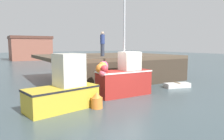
# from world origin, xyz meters

# --- Properties ---
(ground) EXTENTS (120.00, 160.00, 0.10)m
(ground) POSITION_xyz_m (0.00, 0.00, -0.05)
(ground) COLOR #3D4C51
(pier) EXTENTS (10.61, 7.99, 2.04)m
(pier) POSITION_xyz_m (2.43, 5.50, 1.70)
(pier) COLOR brown
(pier) RESTS_ON ground
(fishing_boat_near_left) EXTENTS (3.42, 1.99, 2.49)m
(fishing_boat_near_left) POSITION_xyz_m (-3.36, -0.05, 0.88)
(fishing_boat_near_left) COLOR gold
(fishing_boat_near_left) RESTS_ON ground
(fishing_boat_near_right) EXTENTS (3.42, 1.28, 5.44)m
(fishing_boat_near_right) POSITION_xyz_m (0.34, 0.65, 1.02)
(fishing_boat_near_right) COLOR maroon
(fishing_boat_near_right) RESTS_ON ground
(rowboat) EXTENTS (1.86, 1.10, 0.35)m
(rowboat) POSITION_xyz_m (4.79, 0.62, 0.15)
(rowboat) COLOR silver
(rowboat) RESTS_ON ground
(dockworker) EXTENTS (0.34, 0.34, 1.81)m
(dockworker) POSITION_xyz_m (1.16, 4.57, 2.96)
(dockworker) COLOR #2D3342
(dockworker) RESTS_ON pier
(warehouse) EXTENTS (7.51, 5.73, 4.54)m
(warehouse) POSITION_xyz_m (1.31, 34.09, 2.29)
(warehouse) COLOR brown
(warehouse) RESTS_ON ground
(mooring_buoy_foreground) EXTENTS (0.53, 0.53, 0.76)m
(mooring_buoy_foreground) POSITION_xyz_m (-2.06, -0.77, 0.35)
(mooring_buoy_foreground) COLOR orange
(mooring_buoy_foreground) RESTS_ON ground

